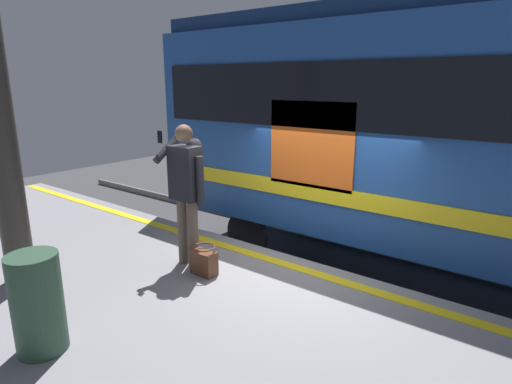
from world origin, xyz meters
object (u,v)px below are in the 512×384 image
handbag (204,261)px  station_column (0,129)px  train_carriage (463,126)px  passenger (187,184)px  trash_bin (38,303)px

handbag → station_column: 2.72m
train_carriage → passenger: train_carriage is taller
passenger → handbag: passenger is taller
handbag → trash_bin: 1.99m
passenger → train_carriage: bearing=-127.8°
train_carriage → station_column: 5.98m
train_carriage → handbag: (2.06, 3.25, -1.53)m
handbag → train_carriage: bearing=-122.4°
passenger → handbag: size_ratio=4.94×
handbag → station_column: size_ratio=0.10×
passenger → handbag: 0.98m
train_carriage → handbag: train_carriage is taller
passenger → station_column: 2.13m
handbag → station_column: bearing=41.8°
train_carriage → trash_bin: train_carriage is taller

